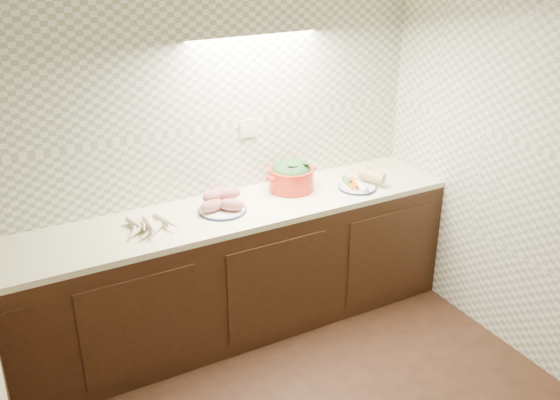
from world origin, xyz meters
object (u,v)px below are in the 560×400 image
parsnip_pile (145,227)px  onion_bowl (219,196)px  veg_plate (361,180)px  sweet_potato_plate (222,203)px  dutch_oven (291,175)px

parsnip_pile → onion_bowl: 0.57m
parsnip_pile → veg_plate: veg_plate is taller
parsnip_pile → onion_bowl: (0.54, 0.16, 0.02)m
veg_plate → onion_bowl: bearing=168.8°
parsnip_pile → sweet_potato_plate: (0.52, 0.05, 0.02)m
onion_bowl → veg_plate: 1.01m
sweet_potato_plate → onion_bowl: sweet_potato_plate is taller
veg_plate → sweet_potato_plate: bearing=175.1°
dutch_oven → veg_plate: 0.49m
sweet_potato_plate → veg_plate: (1.02, -0.09, -0.01)m
sweet_potato_plate → onion_bowl: size_ratio=1.89×
parsnip_pile → veg_plate: (1.53, -0.04, 0.01)m
parsnip_pile → dutch_oven: 1.08m
sweet_potato_plate → dutch_oven: size_ratio=0.83×
onion_bowl → parsnip_pile: bearing=-164.0°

